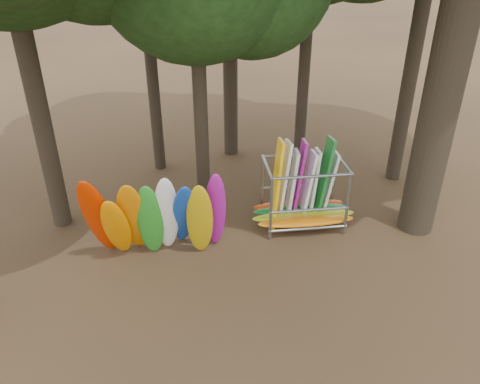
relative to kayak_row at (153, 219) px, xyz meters
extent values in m
plane|color=#47331E|center=(2.95, -0.44, -1.34)|extent=(120.00, 120.00, 0.00)
cylinder|color=black|center=(-3.00, 2.32, 4.20)|extent=(0.54, 0.54, 11.08)
cylinder|color=black|center=(-0.02, 6.00, 4.03)|extent=(0.43, 0.43, 10.75)
cylinder|color=black|center=(5.42, 5.62, 4.20)|extent=(0.42, 0.42, 11.09)
cylinder|color=black|center=(1.52, 2.82, 3.13)|extent=(0.43, 0.43, 8.95)
ellipsoid|color=#BA2300|center=(-1.39, 0.00, 0.13)|extent=(0.96, 1.75, 3.08)
ellipsoid|color=#D36F00|center=(-0.95, -0.10, -0.15)|extent=(0.75, 1.57, 2.53)
ellipsoid|color=#D36F04|center=(-0.51, 0.03, 0.04)|extent=(0.81, 1.63, 2.87)
ellipsoid|color=#248121|center=(-0.07, -0.04, -0.04)|extent=(0.71, 1.11, 2.68)
ellipsoid|color=silver|center=(0.38, 0.04, 0.06)|extent=(0.79, 1.39, 2.90)
ellipsoid|color=#113EA0|center=(0.82, 0.13, -0.05)|extent=(0.84, 1.82, 2.73)
ellipsoid|color=#A6870B|center=(1.26, -0.15, -0.06)|extent=(0.74, 1.06, 2.64)
ellipsoid|color=#911483|center=(1.70, 0.11, 0.04)|extent=(0.60, 1.16, 2.84)
ellipsoid|color=orange|center=(4.48, 0.76, -0.92)|extent=(2.97, 0.55, 0.24)
ellipsoid|color=#A3B117|center=(4.48, 1.08, -0.92)|extent=(3.22, 0.55, 0.24)
ellipsoid|color=#166725|center=(4.48, 1.47, -0.92)|extent=(3.03, 0.55, 0.24)
ellipsoid|color=#BE3A0E|center=(4.48, 1.74, -0.92)|extent=(2.95, 0.55, 0.24)
cube|color=yellow|center=(3.64, 1.35, 0.06)|extent=(0.36, 0.80, 2.83)
cube|color=white|center=(3.88, 1.58, -0.01)|extent=(0.48, 0.81, 2.68)
cube|color=silver|center=(4.12, 1.39, -0.13)|extent=(0.41, 0.75, 2.46)
cube|color=#991988|center=(4.36, 1.59, -0.02)|extent=(0.46, 0.77, 2.67)
cube|color=silver|center=(4.60, 1.41, -0.16)|extent=(0.49, 0.77, 2.38)
cube|color=silver|center=(4.84, 1.57, -0.17)|extent=(0.34, 0.76, 2.37)
cube|color=#176A26|center=(5.08, 1.42, 0.04)|extent=(0.56, 0.82, 2.78)
cube|color=silver|center=(5.32, 1.58, -0.22)|extent=(0.54, 0.74, 2.25)
camera|label=1|loc=(0.98, -10.82, 6.69)|focal=35.00mm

